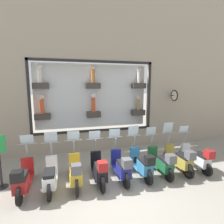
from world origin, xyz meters
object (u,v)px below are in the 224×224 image
(scooter_olive_1, at_px, (180,159))
(scooter_yellow_6, at_px, (76,172))
(scooter_teal_3, at_px, (142,164))
(scooter_black_5, at_px, (99,170))
(scooter_green_2, at_px, (162,162))
(scooter_navy_4, at_px, (121,167))
(scooter_silver_0, at_px, (197,158))
(scooter_red_8, at_px, (23,179))
(scooter_white_7, at_px, (50,176))

(scooter_olive_1, relative_size, scooter_yellow_6, 1.00)
(scooter_teal_3, relative_size, scooter_black_5, 1.00)
(scooter_green_2, bearing_deg, scooter_navy_4, 89.70)
(scooter_silver_0, bearing_deg, scooter_olive_1, 88.73)
(scooter_navy_4, xyz_separation_m, scooter_red_8, (-0.00, 3.06, -0.00))
(scooter_yellow_6, xyz_separation_m, scooter_white_7, (0.06, 0.76, -0.05))
(scooter_green_2, height_order, scooter_navy_4, scooter_navy_4)
(scooter_green_2, height_order, scooter_white_7, scooter_white_7)
(scooter_white_7, relative_size, scooter_red_8, 1.00)
(scooter_olive_1, distance_m, scooter_green_2, 0.77)
(scooter_yellow_6, bearing_deg, scooter_green_2, -90.17)
(scooter_silver_0, xyz_separation_m, scooter_green_2, (0.00, 1.53, 0.01))
(scooter_silver_0, distance_m, scooter_white_7, 5.35)
(scooter_black_5, bearing_deg, scooter_navy_4, -89.85)
(scooter_white_7, bearing_deg, scooter_yellow_6, -94.31)
(scooter_olive_1, distance_m, scooter_teal_3, 1.53)
(scooter_teal_3, height_order, scooter_white_7, scooter_teal_3)
(scooter_green_2, bearing_deg, scooter_white_7, 89.00)
(scooter_silver_0, relative_size, scooter_white_7, 1.00)
(scooter_teal_3, bearing_deg, scooter_black_5, 90.23)
(scooter_yellow_6, bearing_deg, scooter_navy_4, -90.05)
(scooter_white_7, bearing_deg, scooter_olive_1, -90.67)
(scooter_green_2, distance_m, scooter_teal_3, 0.77)
(scooter_olive_1, xyz_separation_m, scooter_white_7, (0.05, 4.59, -0.05))
(scooter_teal_3, height_order, scooter_yellow_6, scooter_teal_3)
(scooter_black_5, relative_size, scooter_white_7, 1.00)
(scooter_navy_4, relative_size, scooter_red_8, 1.00)
(scooter_teal_3, distance_m, scooter_navy_4, 0.76)
(scooter_olive_1, xyz_separation_m, scooter_black_5, (-0.01, 3.06, -0.01))
(scooter_black_5, height_order, scooter_red_8, scooter_red_8)
(scooter_green_2, bearing_deg, scooter_silver_0, -90.13)
(scooter_navy_4, height_order, scooter_red_8, scooter_navy_4)
(scooter_white_7, bearing_deg, scooter_black_5, -92.28)
(scooter_silver_0, distance_m, scooter_teal_3, 2.29)
(scooter_white_7, bearing_deg, scooter_navy_4, -91.47)
(scooter_navy_4, relative_size, scooter_black_5, 1.00)
(scooter_green_2, xyz_separation_m, scooter_navy_4, (0.01, 1.53, 0.01))
(scooter_yellow_6, xyz_separation_m, scooter_red_8, (-0.00, 1.53, -0.00))
(scooter_green_2, xyz_separation_m, scooter_red_8, (0.01, 4.59, 0.01))
(scooter_green_2, relative_size, scooter_teal_3, 0.99)
(scooter_teal_3, bearing_deg, scooter_red_8, 90.06)
(scooter_silver_0, relative_size, scooter_yellow_6, 0.99)
(scooter_yellow_6, bearing_deg, scooter_red_8, 90.06)
(scooter_navy_4, xyz_separation_m, scooter_black_5, (-0.00, 0.76, -0.00))
(scooter_white_7, bearing_deg, scooter_silver_0, -90.75)
(scooter_navy_4, distance_m, scooter_black_5, 0.76)
(scooter_olive_1, height_order, scooter_white_7, scooter_olive_1)
(scooter_black_5, relative_size, scooter_yellow_6, 1.00)
(scooter_yellow_6, bearing_deg, scooter_olive_1, -89.94)
(scooter_green_2, height_order, scooter_yellow_6, scooter_yellow_6)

